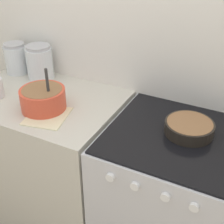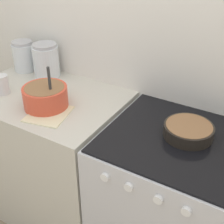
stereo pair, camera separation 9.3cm
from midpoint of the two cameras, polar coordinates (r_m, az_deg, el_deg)
name	(u,v)px [view 1 (the left image)]	position (r m, az deg, el deg)	size (l,w,h in m)	color
wall_back	(139,49)	(1.84, 3.48, 11.43)	(4.91, 0.05, 2.40)	white
countertop_cabinet	(48,158)	(2.17, -12.82, -8.25)	(0.95, 0.66, 0.94)	beige
stove	(167,201)	(1.87, 8.56, -15.86)	(0.69, 0.68, 0.94)	silver
mixing_bowl	(43,98)	(1.76, -14.00, 2.50)	(0.25, 0.25, 0.25)	#D84C33
baking_pan	(189,127)	(1.56, 12.29, -2.80)	(0.24, 0.24, 0.06)	black
storage_jar_left	(16,60)	(2.26, -18.22, 8.97)	(0.15, 0.15, 0.21)	silver
storage_jar_middle	(40,64)	(2.13, -14.27, 8.42)	(0.17, 0.17, 0.22)	silver
recipe_page	(47,116)	(1.71, -13.26, -0.76)	(0.25, 0.27, 0.01)	beige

